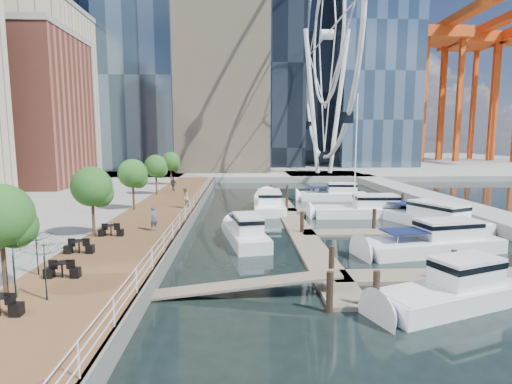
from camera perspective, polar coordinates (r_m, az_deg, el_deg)
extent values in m
plane|color=black|center=(23.34, 2.22, -10.79)|extent=(520.00, 520.00, 0.00)
cube|color=brown|center=(38.39, -13.15, -2.92)|extent=(6.00, 60.00, 1.00)
cube|color=#595954|center=(37.94, -8.69, -2.93)|extent=(0.25, 60.00, 1.00)
cube|color=gray|center=(124.29, -1.53, 4.39)|extent=(200.00, 114.00, 1.00)
cube|color=gray|center=(47.89, 24.76, -1.37)|extent=(4.00, 60.00, 1.00)
cube|color=gray|center=(76.06, 9.65, 2.28)|extent=(14.00, 12.00, 1.00)
cube|color=#6D6051|center=(33.24, 6.02, -5.08)|extent=(2.00, 32.00, 0.20)
cube|color=#6D6051|center=(23.93, 25.08, -10.80)|extent=(12.00, 2.00, 0.20)
cube|color=#6D6051|center=(32.77, 17.03, -5.55)|extent=(12.00, 2.00, 0.20)
cube|color=#6D6051|center=(42.14, 12.54, -2.53)|extent=(12.00, 2.00, 0.20)
cube|color=brown|center=(62.88, -29.48, 9.92)|extent=(12.00, 14.00, 20.00)
cube|color=#BCAD8E|center=(80.15, -28.29, 12.15)|extent=(14.00, 16.00, 28.00)
cylinder|color=white|center=(75.56, 7.98, 12.53)|extent=(0.80, 0.80, 26.00)
cylinder|color=white|center=(76.60, 11.75, 12.38)|extent=(0.80, 0.80, 26.00)
torus|color=white|center=(78.01, 10.09, 21.27)|extent=(0.70, 44.70, 44.70)
cylinder|color=#3F2B1C|center=(19.43, -32.31, -9.00)|extent=(0.20, 0.20, 2.40)
sphere|color=#265B1E|center=(18.98, -32.76, -2.89)|extent=(2.60, 2.60, 2.60)
cylinder|color=#3F2B1C|center=(28.27, -22.21, -3.50)|extent=(0.20, 0.20, 2.40)
sphere|color=#265B1E|center=(27.96, -22.43, 0.73)|extent=(2.60, 2.60, 2.60)
cylinder|color=#3F2B1C|center=(37.69, -17.09, -0.63)|extent=(0.20, 0.20, 2.40)
sphere|color=#265B1E|center=(37.46, -17.22, 2.55)|extent=(2.60, 2.60, 2.60)
cylinder|color=#3F2B1C|center=(47.35, -14.04, 1.09)|extent=(0.20, 0.20, 2.40)
sphere|color=#265B1E|center=(47.17, -14.13, 3.62)|extent=(2.60, 2.60, 2.60)
cylinder|color=#3F2B1C|center=(57.13, -12.03, 2.22)|extent=(0.20, 0.20, 2.40)
sphere|color=#265B1E|center=(56.98, -12.09, 4.32)|extent=(2.60, 2.60, 2.60)
imported|color=#485160|center=(28.77, -14.37, -3.67)|extent=(0.72, 0.75, 1.72)
imported|color=gray|center=(37.38, -10.10, -0.82)|extent=(1.07, 1.17, 1.96)
imported|color=#373C45|center=(50.69, -11.70, 1.13)|extent=(1.00, 0.88, 1.62)
imported|color=#113E23|center=(18.03, -27.91, -9.97)|extent=(3.07, 3.11, 2.38)
imported|color=#103A21|center=(18.80, -31.35, -8.93)|extent=(3.44, 3.49, 2.73)
imported|color=#0F3817|center=(21.46, -28.81, -7.67)|extent=(2.81, 2.85, 2.11)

